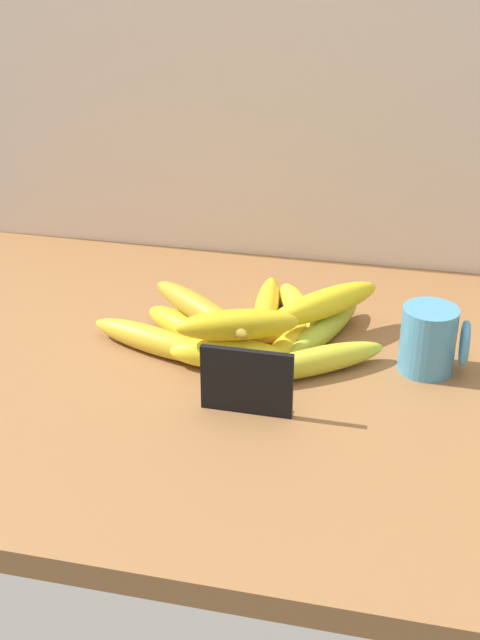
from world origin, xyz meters
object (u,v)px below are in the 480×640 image
Objects in this scene: chalkboard_sign at (247,384)px; banana_4 at (267,307)px; coffee_mug at (431,340)px; banana_1 at (283,351)px; banana_5 at (155,340)px; banana_11 at (236,324)px; banana_0 at (241,332)px; banana_3 at (193,333)px; banana_10 at (325,303)px; banana_7 at (324,329)px; banana_6 at (299,309)px; banana_8 at (228,354)px; banana_2 at (314,361)px; banana_9 at (200,309)px.

banana_4 is at bearing 95.84° from chalkboard_sign.
coffee_mug is 0.49× the size of banana_1.
banana_11 is at bearing -5.26° from banana_5.
banana_1 is (6.62, -3.92, -0.01)cm from banana_0.
banana_3 is at bearing -155.81° from banana_0.
banana_0 is 12.18cm from banana_10.
banana_0 is at bearing -164.71° from banana_7.
banana_3 is 13.57cm from banana_4.
banana_6 is at bearing 51.01° from banana_0.
banana_6 is at bearing 66.55° from banana_8.
coffee_mug is 0.58× the size of banana_8.
banana_9 is at bearing 168.02° from banana_2.
chalkboard_sign reaches higher than banana_5.
banana_11 is at bearing -81.94° from banana_0.
banana_7 is 1.07× the size of banana_10.
banana_7 is (4.36, -5.26, -0.12)cm from banana_6.
banana_3 is (-31.32, -0.87, -2.29)cm from coffee_mug.
banana_8 reaches higher than banana_4.
banana_5 is 1.08× the size of banana_10.
banana_5 is (-12.58, -13.68, 0.15)cm from banana_4.
banana_11 reaches higher than banana_1.
banana_9 is at bearing 147.41° from banana_11.
banana_8 is at bearing -90.34° from banana_0.
banana_4 is 1.29× the size of banana_8.
banana_4 is at bearing 47.40° from banana_5.
banana_3 is 1.01× the size of banana_10.
banana_10 is (-0.08, 9.90, 3.56)cm from banana_2.
banana_9 is (-15.96, -5.80, 4.23)cm from banana_7.
coffee_mug is at bearing 1.58° from banana_3.
chalkboard_sign is at bearing -55.76° from banana_9.
coffee_mug is 0.44× the size of banana_5.
chalkboard_sign reaches higher than banana_8.
banana_9 is (-6.89, -11.02, 4.26)cm from banana_4.
banana_1 is 1.12× the size of banana_6.
banana_5 is at bearing -174.97° from banana_1.
banana_3 is (-17.06, 3.46, 0.29)cm from banana_2.
banana_5 is (-10.60, -5.43, 0.22)cm from banana_0.
coffee_mug reaches higher than banana_3.
banana_1 is 0.89× the size of banana_5.
banana_6 is 0.86× the size of banana_10.
chalkboard_sign reaches higher than banana_1.
banana_9 is (-4.86, 4.51, 3.82)cm from banana_8.
banana_1 is (-18.69, -2.08, -2.79)cm from coffee_mug.
banana_4 is 15.47cm from banana_11.
banana_7 is at bearing -82.44° from banana_10.
chalkboard_sign is 0.56× the size of banana_4.
banana_2 is 10.52cm from banana_10.
coffee_mug is 0.44× the size of banana_7.
chalkboard_sign reaches higher than banana_11.
banana_6 reaches higher than banana_0.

